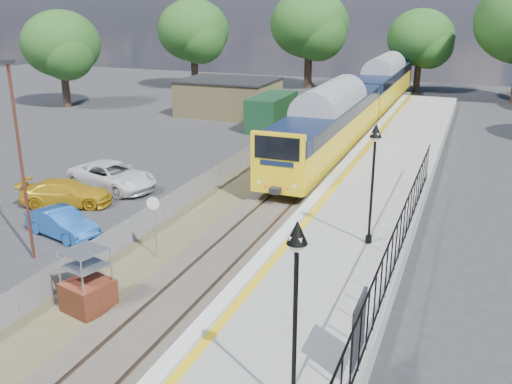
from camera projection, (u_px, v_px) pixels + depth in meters
The scene contains 17 objects.
ground at pixel (168, 314), 18.42m from camera, with size 120.00×120.00×0.00m, color #2D2D30.
track_bed at pixel (261, 212), 27.10m from camera, with size 5.90×80.00×0.29m.
platform at pixel (350, 231), 23.90m from camera, with size 5.00×70.00×0.90m, color gray.
platform_edge at pixel (304, 214), 24.46m from camera, with size 0.90×70.00×0.01m.
victorian_lamp_south at pixel (296, 275), 11.62m from camera, with size 0.44×0.44×4.60m.
victorian_lamp_north at pixel (374, 156), 20.53m from camera, with size 0.44×0.44×4.60m.
palisade_fence at pixel (388, 267), 17.56m from camera, with size 0.12×26.00×2.00m.
wire_fence at pixel (211, 180), 30.27m from camera, with size 0.06×52.00×1.20m.
outbuilding at pixel (236, 99), 49.25m from camera, with size 10.80×10.10×3.12m.
tree_line at pixel (403, 35), 52.93m from camera, with size 56.80×43.80×11.88m.
train at pixel (362, 98), 45.12m from camera, with size 2.82×40.83×3.51m.
brick_plinth at pixel (87, 281), 18.31m from camera, with size 1.65×1.65×2.18m.
speed_sign at pixel (154, 218), 21.83m from camera, with size 0.51×0.15×2.57m.
carpark_lamp at pixel (20, 151), 21.07m from camera, with size 0.25×0.50×7.65m.
car_blue at pixel (62, 223), 24.33m from camera, with size 1.28×3.67×1.21m, color #1C54A9.
car_yellow at pixel (66, 193), 28.04m from camera, with size 1.80×4.42×1.28m, color gold.
car_white at pixel (113, 176), 30.46m from camera, with size 2.38×5.17×1.44m, color white.
Camera 1 is at (8.54, -14.06, 9.61)m, focal length 40.00 mm.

